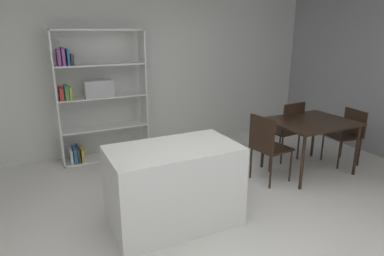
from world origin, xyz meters
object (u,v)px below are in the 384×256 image
Objects in this scene: dining_table at (311,126)px; dining_chair_far at (288,126)px; dining_chair_island_side at (267,143)px; kitchen_island at (174,186)px; dining_chair_window_side at (348,131)px; open_bookshelf at (95,96)px.

dining_chair_far reaches higher than dining_table.
dining_chair_island_side is 0.99× the size of dining_chair_far.
dining_chair_island_side is at bearing 13.83° from kitchen_island.
dining_chair_island_side is (-0.80, -0.01, -0.14)m from dining_table.
kitchen_island is 1.40× the size of dining_chair_far.
dining_chair_window_side is (0.79, -0.01, -0.19)m from dining_table.
open_bookshelf is at bearing -32.98° from dining_chair_far.
dining_chair_window_side is at bearing 141.97° from dining_chair_far.
kitchen_island is 2.38m from dining_table.
open_bookshelf is at bearing 145.03° from dining_table.
kitchen_island reaches higher than dining_table.
dining_chair_far reaches higher than dining_chair_island_side.
kitchen_island is 2.51m from dining_chair_far.
kitchen_island is 1.42× the size of dining_chair_island_side.
dining_chair_far is at bearing 88.78° from dining_table.
dining_chair_far is (0.81, 0.50, 0.00)m from dining_chair_island_side.
dining_chair_island_side is at bearing -179.11° from dining_table.
dining_chair_far is at bearing -27.39° from open_bookshelf.
open_bookshelf is at bearing 99.08° from kitchen_island.
dining_chair_window_side is at bearing -96.99° from dining_chair_island_side.
dining_chair_far reaches higher than kitchen_island.
dining_chair_island_side reaches higher than kitchen_island.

